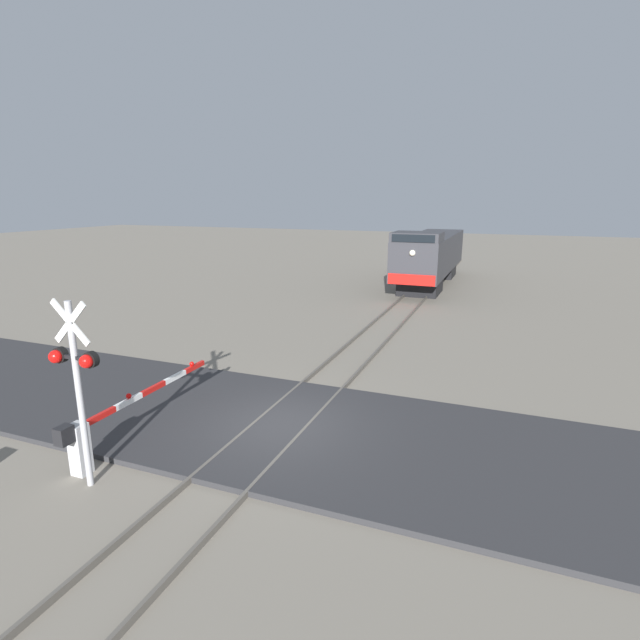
% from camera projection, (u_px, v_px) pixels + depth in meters
% --- Properties ---
extents(ground_plane, '(160.00, 160.00, 0.00)m').
position_uv_depth(ground_plane, '(280.00, 429.00, 13.48)').
color(ground_plane, gray).
extents(rail_track_left, '(0.08, 80.00, 0.15)m').
position_uv_depth(rail_track_left, '(257.00, 422.00, 13.72)').
color(rail_track_left, '#59544C').
rests_on(rail_track_left, ground_plane).
extents(rail_track_right, '(0.08, 80.00, 0.15)m').
position_uv_depth(rail_track_right, '(304.00, 431.00, 13.21)').
color(rail_track_right, '#59544C').
rests_on(rail_track_right, ground_plane).
extents(road_surface, '(36.00, 6.24, 0.14)m').
position_uv_depth(road_surface, '(280.00, 426.00, 13.47)').
color(road_surface, '#2D2D30').
rests_on(road_surface, ground_plane).
extents(locomotive, '(2.98, 14.29, 4.12)m').
position_uv_depth(locomotive, '(430.00, 255.00, 35.30)').
color(locomotive, black).
rests_on(locomotive, ground_plane).
extents(crossing_signal, '(1.18, 0.33, 4.18)m').
position_uv_depth(crossing_signal, '(76.00, 374.00, 10.21)').
color(crossing_signal, '#ADADB2').
rests_on(crossing_signal, ground_plane).
extents(crossing_gate, '(0.36, 5.41, 1.34)m').
position_uv_depth(crossing_gate, '(100.00, 429.00, 11.67)').
color(crossing_gate, silver).
rests_on(crossing_gate, ground_plane).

